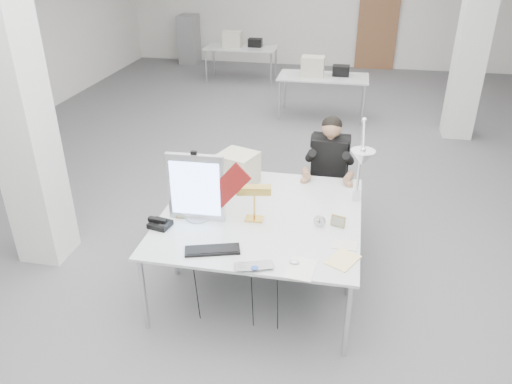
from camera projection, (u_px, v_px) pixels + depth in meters
room_shell at (297, 58)px, 6.03m from camera, size 10.04×14.04×3.24m
desk_main at (251, 242)px, 4.19m from camera, size 1.80×0.90×0.02m
desk_second at (269, 193)px, 4.97m from camera, size 1.80×0.90×0.02m
bg_desk_a at (323, 77)px, 8.93m from camera, size 1.60×0.80×0.02m
bg_desk_b at (241, 48)px, 11.19m from camera, size 1.60×0.80×0.02m
filing_cabinet at (189, 39)px, 12.80m from camera, size 0.45×0.55×1.20m
office_chair at (328, 182)px, 5.60m from camera, size 0.57×0.57×1.11m
seated_person at (330, 156)px, 5.39m from camera, size 0.55×0.67×0.97m
monitor at (196, 188)px, 4.35m from camera, size 0.51×0.07×0.63m
pennant at (229, 186)px, 4.24m from camera, size 0.43×0.12×0.47m
keyboard at (212, 250)px, 4.03m from camera, size 0.47×0.27×0.02m
laptop at (255, 270)px, 3.80m from camera, size 0.34×0.28×0.02m
mouse at (294, 262)px, 3.88m from camera, size 0.09×0.07×0.03m
bankers_lamp at (254, 204)px, 4.41m from camera, size 0.29×0.16×0.32m
desk_phone at (160, 224)px, 4.37m from camera, size 0.21×0.19×0.04m
picture_frame_left at (183, 213)px, 4.48m from camera, size 0.14×0.05×0.11m
picture_frame_right at (338, 221)px, 4.36m from camera, size 0.13×0.07×0.10m
desk_clock at (320, 221)px, 4.36m from camera, size 0.11×0.07×0.10m
paper_stack_a at (301, 269)px, 3.82m from camera, size 0.23×0.31×0.01m
paper_stack_b at (343, 260)px, 3.92m from camera, size 0.30×0.33×0.01m
paper_stack_c at (345, 245)px, 4.11m from camera, size 0.21×0.15×0.01m
beige_monitor at (238, 169)px, 5.05m from camera, size 0.44×0.43×0.33m
architect_lamp at (361, 162)px, 4.38m from camera, size 0.51×0.82×1.00m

